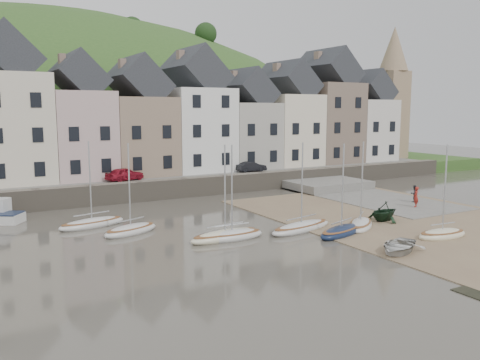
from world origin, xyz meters
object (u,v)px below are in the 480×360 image
sailboat_0 (92,223)px  person_dark (414,194)px  car_right (251,167)px  rowboat_white (399,246)px  rowboat_green (384,211)px  car_left (125,174)px  person_red (416,197)px

sailboat_0 → person_dark: size_ratio=4.16×
person_dark → car_right: 17.43m
rowboat_white → car_right: bearing=142.9°
car_right → rowboat_white: bearing=169.7°
rowboat_white → car_right: 26.68m
car_right → rowboat_green: bearing=-178.9°
rowboat_green → rowboat_white: bearing=-47.2°
rowboat_white → car_right: (5.57, 26.04, 1.73)m
person_dark → car_left: size_ratio=0.41×
sailboat_0 → rowboat_green: size_ratio=2.27×
car_left → car_right: size_ratio=1.11×
rowboat_green → person_red: person_red is taller
sailboat_0 → rowboat_green: (19.34, -9.08, 0.53)m
person_red → car_left: bearing=-78.7°
sailboat_0 → car_right: size_ratio=1.89×
rowboat_green → car_left: bearing=-152.3°
person_dark → car_right: (-7.51, 15.67, 1.27)m
person_red → person_dark: (1.69, 1.65, -0.11)m
sailboat_0 → person_red: bearing=-15.0°
rowboat_white → rowboat_green: (5.36, 6.41, 0.37)m
person_red → person_dark: bearing=-173.2°
car_right → sailboat_0: bearing=120.1°
rowboat_white → sailboat_0: bearing=-163.0°
sailboat_0 → person_red: (25.37, -6.78, 0.72)m
rowboat_white → person_red: bearing=102.4°
sailboat_0 → rowboat_green: bearing=-25.2°
person_dark → sailboat_0: bearing=1.9°
sailboat_0 → car_right: (19.55, 10.54, 1.89)m
rowboat_green → person_dark: 8.68m
person_red → car_left: size_ratio=0.46×
person_dark → car_left: 26.62m
sailboat_0 → rowboat_white: (13.98, -15.49, 0.16)m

